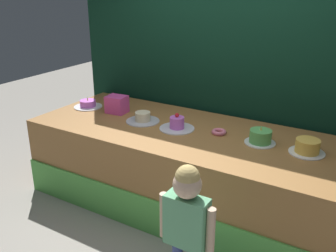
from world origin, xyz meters
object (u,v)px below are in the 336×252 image
cake_center_right (260,137)px  pink_box (117,104)px  donut (219,132)px  cake_center_left (177,124)px  cake_far_left (88,104)px  cake_right (307,147)px  cake_left (143,118)px  child_figure (187,217)px

cake_center_right → pink_box: bearing=179.7°
donut → cake_center_left: size_ratio=0.41×
cake_far_left → cake_right: (2.45, 0.02, 0.02)m
donut → cake_right: size_ratio=0.47×
cake_left → cake_center_left: (0.41, 0.00, 0.01)m
cake_left → donut: bearing=6.8°
cake_far_left → cake_right: bearing=0.4°
cake_center_right → cake_left: bearing=-176.2°
pink_box → cake_left: (0.41, -0.09, -0.06)m
child_figure → cake_right: size_ratio=3.62×
child_figure → cake_right: child_figure is taller
cake_left → cake_right: (1.63, 0.08, 0.02)m
pink_box → cake_far_left: bearing=-176.7°
child_figure → pink_box: size_ratio=5.06×
cake_left → cake_center_right: size_ratio=1.26×
pink_box → child_figure: bearing=-38.2°
child_figure → cake_center_right: bearing=85.2°
child_figure → cake_center_right: 1.22m
child_figure → donut: child_figure is taller
cake_center_left → donut: bearing=13.2°
donut → cake_center_right: bearing=-2.0°
donut → cake_far_left: (-1.63, -0.03, 0.01)m
donut → cake_center_left: cake_center_left is taller
cake_center_left → cake_right: (1.23, 0.08, 0.01)m
cake_center_right → donut: bearing=178.0°
cake_center_left → cake_right: 1.23m
donut → cake_left: cake_left is taller
cake_center_right → cake_right: cake_center_right is taller
child_figure → cake_center_left: 1.34m
donut → cake_left: 0.82m
child_figure → cake_far_left: 2.28m
cake_far_left → cake_right: 2.45m
cake_left → cake_center_right: 1.23m
child_figure → cake_left: (-1.13, 1.12, 0.15)m
donut → cake_right: bearing=-0.9°
cake_far_left → cake_right: cake_right is taller
cake_left → cake_center_left: bearing=0.2°
pink_box → cake_center_left: (0.82, -0.09, -0.05)m
cake_far_left → cake_center_right: 2.04m
cake_left → cake_right: 1.64m
donut → cake_far_left: cake_far_left is taller
cake_far_left → cake_left: (0.82, -0.07, 0.00)m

